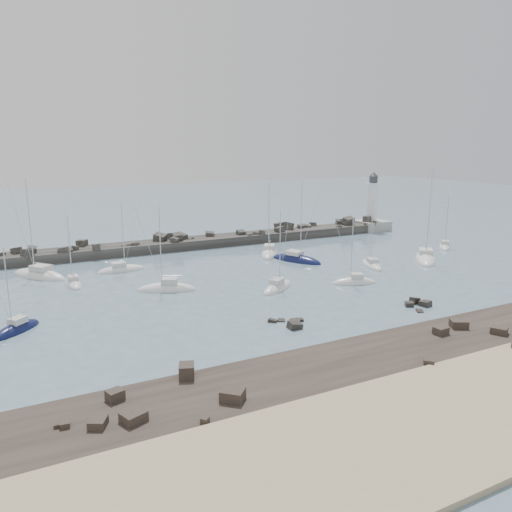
% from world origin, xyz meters
% --- Properties ---
extents(ground, '(400.00, 400.00, 0.00)m').
position_xyz_m(ground, '(0.00, 0.00, 0.00)').
color(ground, slate).
rests_on(ground, ground).
extents(sand_strip, '(140.00, 14.00, 1.00)m').
position_xyz_m(sand_strip, '(0.00, -32.00, 0.00)').
color(sand_strip, tan).
rests_on(sand_strip, ground).
extents(rock_shelf, '(140.00, 12.04, 1.94)m').
position_xyz_m(rock_shelf, '(0.15, -22.00, 0.02)').
color(rock_shelf, black).
rests_on(rock_shelf, ground).
extents(rock_cluster_near, '(4.28, 4.38, 1.28)m').
position_xyz_m(rock_cluster_near, '(-4.02, -9.15, 0.12)').
color(rock_cluster_near, black).
rests_on(rock_cluster_near, ground).
extents(rock_cluster_far, '(3.66, 4.04, 1.33)m').
position_xyz_m(rock_cluster_far, '(14.31, -10.66, 0.19)').
color(rock_cluster_far, black).
rests_on(rock_cluster_far, ground).
extents(breakwater, '(115.00, 7.53, 5.32)m').
position_xyz_m(breakwater, '(-7.11, 38.00, 0.35)').
color(breakwater, '#2B2926').
rests_on(breakwater, ground).
extents(lighthouse, '(7.00, 7.00, 14.60)m').
position_xyz_m(lighthouse, '(47.00, 38.00, 3.09)').
color(lighthouse, '#989893').
rests_on(lighthouse, ground).
extents(sailboat_1, '(9.07, 10.14, 16.47)m').
position_xyz_m(sailboat_1, '(-28.24, 27.04, 0.15)').
color(sailboat_1, white).
rests_on(sailboat_1, ground).
extents(sailboat_2, '(6.14, 5.93, 10.59)m').
position_xyz_m(sailboat_2, '(-32.28, 2.95, 0.15)').
color(sailboat_2, '#0E143D').
rests_on(sailboat_2, ground).
extents(sailboat_3, '(2.22, 6.96, 11.08)m').
position_xyz_m(sailboat_3, '(-24.05, 20.08, 0.13)').
color(sailboat_3, white).
rests_on(sailboat_3, ground).
extents(sailboat_4, '(7.94, 2.90, 12.35)m').
position_xyz_m(sailboat_4, '(-15.95, 24.95, 0.13)').
color(sailboat_4, white).
rests_on(sailboat_4, ground).
extents(sailboat_5, '(8.50, 5.51, 13.13)m').
position_xyz_m(sailboat_5, '(-12.61, 10.71, 0.16)').
color(sailboat_5, white).
rests_on(sailboat_5, ground).
extents(sailboat_6, '(7.53, 9.33, 14.78)m').
position_xyz_m(sailboat_6, '(11.60, 24.75, 0.15)').
color(sailboat_6, white).
rests_on(sailboat_6, ground).
extents(sailboat_7, '(7.66, 6.24, 12.22)m').
position_xyz_m(sailboat_7, '(1.80, 4.23, 0.14)').
color(sailboat_7, white).
rests_on(sailboat_7, ground).
extents(sailboat_8, '(7.00, 10.25, 15.54)m').
position_xyz_m(sailboat_8, '(13.50, 18.05, 0.14)').
color(sailboat_8, '#0E143D').
rests_on(sailboat_8, ground).
extents(sailboat_9, '(6.88, 4.23, 10.66)m').
position_xyz_m(sailboat_9, '(13.33, 1.45, 0.14)').
color(sailboat_9, white).
rests_on(sailboat_9, ground).
extents(sailboat_10, '(4.69, 7.85, 11.87)m').
position_xyz_m(sailboat_10, '(22.83, 8.87, 0.13)').
color(sailboat_10, white).
rests_on(sailboat_10, ground).
extents(sailboat_11, '(10.17, 10.68, 17.62)m').
position_xyz_m(sailboat_11, '(34.49, 8.10, 0.15)').
color(sailboat_11, white).
rests_on(sailboat_11, ground).
extents(sailboat_12, '(6.46, 6.31, 11.09)m').
position_xyz_m(sailboat_12, '(46.12, 14.30, 0.14)').
color(sailboat_12, white).
rests_on(sailboat_12, ground).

